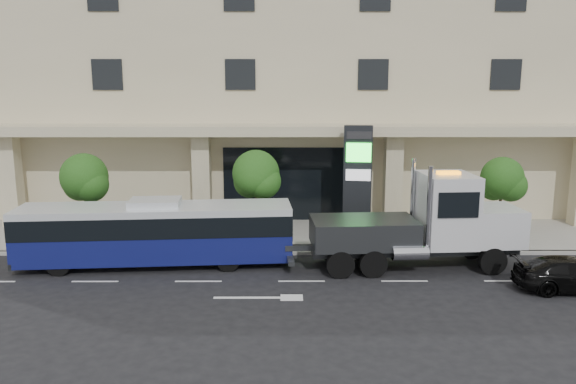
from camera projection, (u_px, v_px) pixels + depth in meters
name	position (u px, v px, depth m)	size (l,w,h in m)	color
ground	(301.00, 269.00, 23.20)	(120.00, 120.00, 0.00)	black
sidewalk	(298.00, 235.00, 28.10)	(120.00, 6.00, 0.15)	gray
curb	(299.00, 253.00, 25.15)	(120.00, 0.30, 0.15)	gray
convention_center	(295.00, 45.00, 36.45)	(60.00, 17.60, 20.00)	#BEB38F
tree_left	(85.00, 180.00, 26.10)	(2.27, 2.20, 4.22)	#422B19
tree_mid	(256.00, 177.00, 26.10)	(2.28, 2.20, 4.38)	#422B19
tree_right	(502.00, 182.00, 26.19)	(2.10, 2.00, 4.04)	#422B19
city_bus	(156.00, 232.00, 23.37)	(11.39, 3.24, 2.85)	black
tow_truck	(425.00, 225.00, 23.06)	(9.76, 2.93, 4.43)	#2D3033
black_sedan	(574.00, 274.00, 20.65)	(1.74, 4.28, 1.24)	black
signage_pylon	(357.00, 181.00, 27.14)	(1.41, 0.67, 5.44)	black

